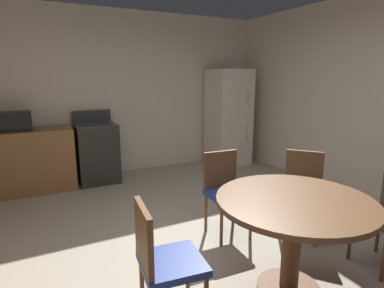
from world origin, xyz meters
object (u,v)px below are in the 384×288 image
(microwave, at_px, (14,121))
(chair_west, at_px, (162,258))
(refrigerator, at_px, (228,117))
(dining_table, at_px, (293,219))
(oven_range, at_px, (97,152))
(chair_northeast, at_px, (302,188))
(chair_north, at_px, (225,188))

(microwave, bearing_deg, chair_west, -74.77)
(refrigerator, relative_size, microwave, 4.00)
(refrigerator, xyz_separation_m, dining_table, (-1.60, -3.31, -0.28))
(oven_range, xyz_separation_m, chair_west, (-0.20, -3.25, 0.03))
(oven_range, xyz_separation_m, microwave, (-1.08, -0.00, 0.56))
(microwave, xyz_separation_m, dining_table, (1.89, -3.36, -0.43))
(refrigerator, xyz_separation_m, microwave, (-3.49, 0.05, 0.15))
(oven_range, relative_size, refrigerator, 0.62)
(chair_west, bearing_deg, microwave, 111.50)
(microwave, distance_m, chair_west, 3.40)
(oven_range, xyz_separation_m, chair_northeast, (1.59, -2.71, 0.03))
(oven_range, height_order, microwave, microwave)
(microwave, xyz_separation_m, chair_west, (0.88, -3.24, -0.53))
(oven_range, bearing_deg, chair_northeast, -59.57)
(chair_north, distance_m, chair_west, 1.40)
(dining_table, bearing_deg, oven_range, 103.60)
(chair_northeast, bearing_deg, chair_west, -23.19)
(refrigerator, bearing_deg, chair_west, -129.24)
(dining_table, bearing_deg, chair_north, 86.82)
(oven_range, bearing_deg, chair_north, -69.67)
(refrigerator, height_order, chair_north, refrigerator)
(oven_range, relative_size, dining_table, 0.95)
(oven_range, bearing_deg, microwave, -179.81)
(microwave, distance_m, dining_table, 3.88)
(dining_table, height_order, chair_north, chair_north)
(refrigerator, bearing_deg, chair_north, -123.96)
(dining_table, xyz_separation_m, chair_west, (-1.01, 0.11, -0.10))
(oven_range, xyz_separation_m, refrigerator, (2.41, -0.05, 0.41))
(refrigerator, relative_size, chair_west, 2.02)
(chair_north, bearing_deg, microwave, -137.06)
(dining_table, bearing_deg, refrigerator, 64.17)
(dining_table, relative_size, chair_north, 1.33)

